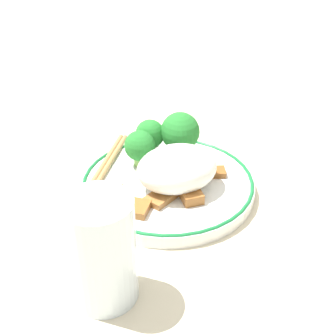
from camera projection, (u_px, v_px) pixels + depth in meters
ground_plane at (168, 191)px, 0.63m from camera, size 3.00×3.00×0.00m
plate at (168, 185)px, 0.62m from camera, size 0.23×0.23×0.02m
rice_mound at (177, 169)px, 0.59m from camera, size 0.10×0.08×0.06m
broccoli_back_left at (180, 132)px, 0.66m from camera, size 0.06×0.06×0.06m
broccoli_back_center at (152, 134)px, 0.67m from camera, size 0.04×0.04×0.05m
broccoli_back_right at (140, 147)px, 0.64m from camera, size 0.04×0.04×0.05m
meat_near_front at (161, 197)px, 0.58m from camera, size 0.05×0.04×0.01m
meat_near_left at (191, 196)px, 0.58m from camera, size 0.03×0.03×0.01m
meat_near_right at (211, 172)px, 0.63m from camera, size 0.04×0.03×0.01m
meat_near_back at (112, 196)px, 0.58m from camera, size 0.04×0.03×0.01m
meat_on_rice_edge at (137, 208)px, 0.56m from camera, size 0.04×0.04×0.01m
chopsticks at (100, 174)px, 0.63m from camera, size 0.12×0.19×0.01m
drinking_glass at (101, 251)px, 0.45m from camera, size 0.07×0.07×0.12m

